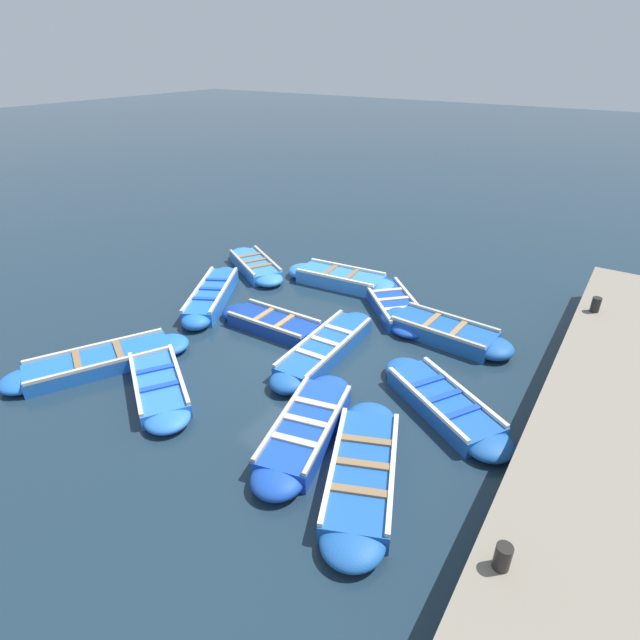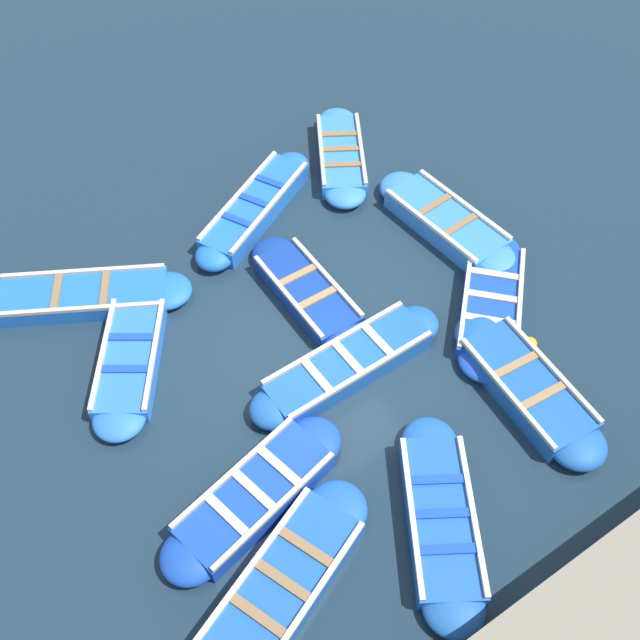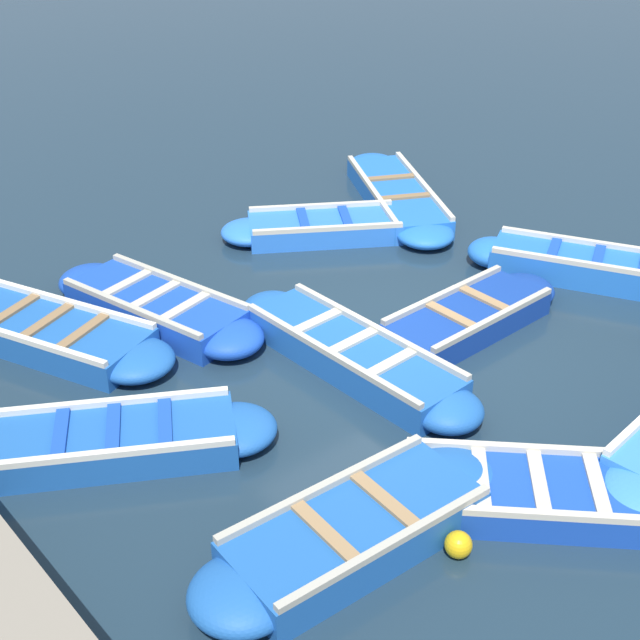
{
  "view_description": "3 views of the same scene",
  "coord_description": "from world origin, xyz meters",
  "px_view_note": "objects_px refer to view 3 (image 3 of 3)",
  "views": [
    {
      "loc": [
        -5.85,
        8.17,
        6.3
      ],
      "look_at": [
        -0.01,
        -0.77,
        0.42
      ],
      "focal_mm": 28.0,
      "sensor_mm": 36.0,
      "label": 1
    },
    {
      "loc": [
        -6.37,
        4.3,
        10.64
      ],
      "look_at": [
        0.34,
        -0.13,
        0.33
      ],
      "focal_mm": 42.0,
      "sensor_mm": 36.0,
      "label": 2
    },
    {
      "loc": [
        -6.8,
        -6.64,
        6.05
      ],
      "look_at": [
        -0.42,
        0.78,
        0.22
      ],
      "focal_mm": 50.0,
      "sensor_mm": 36.0,
      "label": 3
    }
  ],
  "objects_px": {
    "boat_stern_in": "(537,494)",
    "boat_end_of_row": "(324,228)",
    "boat_mid_row": "(352,355)",
    "boat_centre": "(355,532)",
    "boat_far_corner": "(49,334)",
    "boat_broadside": "(467,319)",
    "boat_tucked": "(397,196)",
    "boat_bow_out": "(596,268)",
    "buoy_yellow_far": "(458,545)",
    "boat_drifting": "(115,441)",
    "boat_inner_gap": "(156,308)"
  },
  "relations": [
    {
      "from": "boat_tucked",
      "to": "boat_broadside",
      "type": "height_order",
      "value": "boat_broadside"
    },
    {
      "from": "boat_drifting",
      "to": "boat_end_of_row",
      "type": "bearing_deg",
      "value": 26.75
    },
    {
      "from": "boat_drifting",
      "to": "buoy_yellow_far",
      "type": "xyz_separation_m",
      "value": [
        1.65,
        -3.33,
        -0.04
      ]
    },
    {
      "from": "boat_mid_row",
      "to": "boat_inner_gap",
      "type": "xyz_separation_m",
      "value": [
        -1.19,
        2.52,
        0.0
      ]
    },
    {
      "from": "boat_stern_in",
      "to": "boat_centre",
      "type": "bearing_deg",
      "value": 156.53
    },
    {
      "from": "boat_centre",
      "to": "buoy_yellow_far",
      "type": "relative_size",
      "value": 13.42
    },
    {
      "from": "boat_centre",
      "to": "boat_end_of_row",
      "type": "bearing_deg",
      "value": 51.52
    },
    {
      "from": "boat_end_of_row",
      "to": "boat_far_corner",
      "type": "xyz_separation_m",
      "value": [
        -4.73,
        -0.16,
        0.02
      ]
    },
    {
      "from": "boat_stern_in",
      "to": "boat_far_corner",
      "type": "relative_size",
      "value": 0.87
    },
    {
      "from": "boat_inner_gap",
      "to": "boat_far_corner",
      "type": "height_order",
      "value": "boat_inner_gap"
    },
    {
      "from": "boat_stern_in",
      "to": "boat_centre",
      "type": "height_order",
      "value": "boat_centre"
    },
    {
      "from": "boat_stern_in",
      "to": "buoy_yellow_far",
      "type": "height_order",
      "value": "boat_stern_in"
    },
    {
      "from": "boat_stern_in",
      "to": "boat_far_corner",
      "type": "xyz_separation_m",
      "value": [
        -2.27,
        5.83,
        0.02
      ]
    },
    {
      "from": "boat_stern_in",
      "to": "boat_broadside",
      "type": "bearing_deg",
      "value": 52.79
    },
    {
      "from": "boat_tucked",
      "to": "boat_inner_gap",
      "type": "distance_m",
      "value": 5.15
    },
    {
      "from": "boat_bow_out",
      "to": "boat_far_corner",
      "type": "height_order",
      "value": "boat_bow_out"
    },
    {
      "from": "boat_far_corner",
      "to": "boat_broadside",
      "type": "xyz_separation_m",
      "value": [
        4.29,
        -3.17,
        -0.01
      ]
    },
    {
      "from": "boat_drifting",
      "to": "boat_broadside",
      "type": "relative_size",
      "value": 1.07
    },
    {
      "from": "boat_broadside",
      "to": "boat_inner_gap",
      "type": "bearing_deg",
      "value": 136.0
    },
    {
      "from": "boat_drifting",
      "to": "boat_far_corner",
      "type": "height_order",
      "value": "boat_far_corner"
    },
    {
      "from": "boat_tucked",
      "to": "boat_bow_out",
      "type": "bearing_deg",
      "value": -86.42
    },
    {
      "from": "boat_drifting",
      "to": "boat_broadside",
      "type": "height_order",
      "value": "boat_drifting"
    },
    {
      "from": "boat_far_corner",
      "to": "boat_broadside",
      "type": "height_order",
      "value": "boat_far_corner"
    },
    {
      "from": "boat_bow_out",
      "to": "buoy_yellow_far",
      "type": "distance_m",
      "value": 5.97
    },
    {
      "from": "boat_tucked",
      "to": "boat_end_of_row",
      "type": "distance_m",
      "value": 1.75
    },
    {
      "from": "boat_inner_gap",
      "to": "boat_centre",
      "type": "distance_m",
      "value": 4.82
    },
    {
      "from": "boat_mid_row",
      "to": "boat_centre",
      "type": "bearing_deg",
      "value": -131.98
    },
    {
      "from": "boat_end_of_row",
      "to": "boat_centre",
      "type": "bearing_deg",
      "value": -128.48
    },
    {
      "from": "boat_tucked",
      "to": "boat_centre",
      "type": "relative_size",
      "value": 1.13
    },
    {
      "from": "boat_tucked",
      "to": "boat_broadside",
      "type": "distance_m",
      "value": 4.1
    },
    {
      "from": "boat_bow_out",
      "to": "boat_mid_row",
      "type": "relative_size",
      "value": 0.94
    },
    {
      "from": "boat_bow_out",
      "to": "boat_far_corner",
      "type": "xyz_separation_m",
      "value": [
        -6.71,
        3.47,
        -0.02
      ]
    },
    {
      "from": "boat_inner_gap",
      "to": "buoy_yellow_far",
      "type": "height_order",
      "value": "boat_inner_gap"
    },
    {
      "from": "boat_stern_in",
      "to": "boat_inner_gap",
      "type": "height_order",
      "value": "boat_inner_gap"
    },
    {
      "from": "boat_bow_out",
      "to": "boat_mid_row",
      "type": "distance_m",
      "value": 4.2
    },
    {
      "from": "boat_tucked",
      "to": "boat_stern_in",
      "type": "bearing_deg",
      "value": -124.41
    },
    {
      "from": "boat_end_of_row",
      "to": "boat_drifting",
      "type": "bearing_deg",
      "value": -153.25
    },
    {
      "from": "boat_stern_in",
      "to": "boat_end_of_row",
      "type": "bearing_deg",
      "value": 67.73
    },
    {
      "from": "boat_bow_out",
      "to": "buoy_yellow_far",
      "type": "relative_size",
      "value": 14.0
    },
    {
      "from": "boat_tucked",
      "to": "boat_centre",
      "type": "height_order",
      "value": "boat_centre"
    },
    {
      "from": "boat_mid_row",
      "to": "boat_end_of_row",
      "type": "relative_size",
      "value": 1.21
    },
    {
      "from": "buoy_yellow_far",
      "to": "boat_inner_gap",
      "type": "bearing_deg",
      "value": 88.32
    },
    {
      "from": "boat_bow_out",
      "to": "boat_end_of_row",
      "type": "bearing_deg",
      "value": 118.66
    },
    {
      "from": "boat_mid_row",
      "to": "boat_centre",
      "type": "xyz_separation_m",
      "value": [
        -2.0,
        -2.22,
        0.0
      ]
    },
    {
      "from": "boat_mid_row",
      "to": "boat_far_corner",
      "type": "bearing_deg",
      "value": 131.74
    },
    {
      "from": "boat_mid_row",
      "to": "boat_drifting",
      "type": "bearing_deg",
      "value": 172.1
    },
    {
      "from": "boat_bow_out",
      "to": "boat_tucked",
      "type": "bearing_deg",
      "value": 93.58
    },
    {
      "from": "buoy_yellow_far",
      "to": "boat_end_of_row",
      "type": "bearing_deg",
      "value": 59.3
    },
    {
      "from": "boat_mid_row",
      "to": "boat_broadside",
      "type": "bearing_deg",
      "value": -10.01
    },
    {
      "from": "boat_tucked",
      "to": "boat_inner_gap",
      "type": "bearing_deg",
      "value": -172.83
    }
  ]
}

